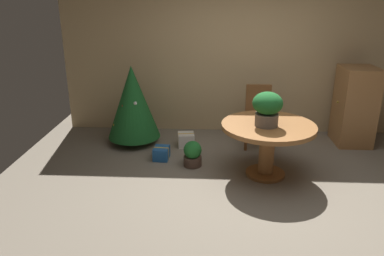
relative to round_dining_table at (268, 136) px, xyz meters
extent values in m
plane|color=#756B5B|center=(-0.19, -0.45, -0.55)|extent=(6.60, 6.60, 0.00)
cube|color=tan|center=(-0.19, 1.75, 0.75)|extent=(6.00, 0.10, 2.60)
cylinder|color=brown|center=(0.00, 0.00, -0.53)|extent=(0.51, 0.51, 0.04)
cylinder|color=brown|center=(0.00, 0.00, -0.21)|extent=(0.20, 0.20, 0.61)
cylinder|color=brown|center=(0.00, 0.00, 0.13)|extent=(1.19, 1.19, 0.06)
cylinder|color=#665B51|center=(-0.04, -0.06, 0.24)|extent=(0.29, 0.29, 0.16)
ellipsoid|color=#195623|center=(-0.04, -0.06, 0.45)|extent=(0.37, 0.37, 0.28)
sphere|color=red|center=(0.10, 0.00, 0.45)|extent=(0.06, 0.06, 0.06)
sphere|color=red|center=(-0.13, -0.07, 0.43)|extent=(0.06, 0.06, 0.06)
sphere|color=red|center=(0.08, -0.03, 0.50)|extent=(0.08, 0.08, 0.08)
cylinder|color=brown|center=(0.19, 0.81, -0.34)|extent=(0.04, 0.04, 0.42)
cylinder|color=brown|center=(-0.19, 0.81, -0.34)|extent=(0.04, 0.04, 0.42)
cylinder|color=brown|center=(0.19, 1.17, -0.34)|extent=(0.04, 0.04, 0.42)
cylinder|color=brown|center=(-0.19, 1.17, -0.34)|extent=(0.04, 0.04, 0.42)
cube|color=brown|center=(0.00, 0.99, -0.10)|extent=(0.43, 0.40, 0.05)
cube|color=brown|center=(0.00, 1.17, 0.16)|extent=(0.39, 0.05, 0.46)
cylinder|color=brown|center=(-1.93, 1.02, -0.49)|extent=(0.10, 0.10, 0.11)
cone|color=#195623|center=(-1.93, 1.02, 0.13)|extent=(0.82, 0.82, 1.13)
sphere|color=silver|center=(-1.89, 1.25, -0.01)|extent=(0.07, 0.07, 0.07)
sphere|color=silver|center=(-1.86, 0.85, 0.16)|extent=(0.05, 0.05, 0.05)
sphere|color=red|center=(-2.09, 1.25, -0.12)|extent=(0.04, 0.04, 0.04)
sphere|color=red|center=(-1.87, 1.18, 0.17)|extent=(0.06, 0.06, 0.06)
sphere|color=red|center=(-2.05, 0.87, 0.10)|extent=(0.05, 0.05, 0.05)
sphere|color=gold|center=(-2.20, 0.88, -0.21)|extent=(0.05, 0.05, 0.05)
sphere|color=#2D51A8|center=(-2.19, 1.12, -0.08)|extent=(0.06, 0.06, 0.06)
cube|color=#1E569E|center=(-1.43, 0.43, -0.46)|extent=(0.23, 0.27, 0.17)
cube|color=gold|center=(-1.43, 0.43, -0.46)|extent=(0.21, 0.05, 0.18)
cube|color=silver|center=(-1.11, 0.93, -0.45)|extent=(0.28, 0.28, 0.21)
cube|color=gold|center=(-1.11, 0.93, -0.45)|extent=(0.25, 0.06, 0.21)
cube|color=#9E6B3D|center=(1.50, 1.21, 0.06)|extent=(0.52, 0.61, 1.21)
sphere|color=#B29338|center=(1.23, 1.21, 0.12)|extent=(0.04, 0.04, 0.04)
cylinder|color=#4C382D|center=(-0.97, 0.23, -0.48)|extent=(0.25, 0.25, 0.14)
sphere|color=#1E6628|center=(-0.97, 0.23, -0.31)|extent=(0.25, 0.25, 0.25)
camera|label=1|loc=(-0.73, -4.49, 1.72)|focal=35.19mm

